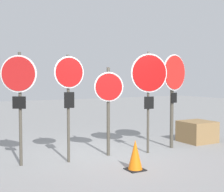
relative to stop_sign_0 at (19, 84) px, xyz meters
name	(u,v)px	position (x,y,z in m)	size (l,w,h in m)	color
ground_plane	(110,156)	(2.02, -0.17, -1.68)	(40.00, 40.00, 0.00)	gray
stop_sign_0	(19,84)	(0.00, 0.00, 0.00)	(0.64, 0.44, 2.33)	#474238
stop_sign_1	(69,84)	(0.99, -0.23, 0.00)	(0.68, 0.13, 2.30)	#474238
stop_sign_2	(109,96)	(2.01, -0.12, -0.29)	(0.65, 0.25, 2.06)	#474238
stop_sign_3	(149,79)	(2.96, -0.38, 0.10)	(0.91, 0.23, 2.44)	#474238
stop_sign_4	(174,83)	(3.86, -0.21, 0.01)	(0.90, 0.26, 2.42)	#474238
traffic_cone_0	(135,155)	(1.91, -1.37, -1.38)	(0.34, 0.34, 0.60)	black
storage_crate	(197,132)	(4.98, 0.08, -1.38)	(0.88, 0.85, 0.59)	olive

